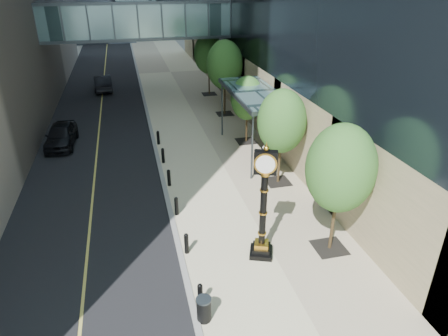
{
  "coord_description": "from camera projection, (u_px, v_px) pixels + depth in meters",
  "views": [
    {
      "loc": [
        -4.52,
        -9.99,
        11.24
      ],
      "look_at": [
        -0.34,
        6.86,
        2.7
      ],
      "focal_mm": 32.0,
      "sensor_mm": 36.0,
      "label": 1
    }
  ],
  "objects": [
    {
      "name": "ground",
      "position": [
        278.0,
        313.0,
        14.64
      ],
      "size": [
        320.0,
        320.0,
        0.0
      ],
      "primitive_type": "plane",
      "color": "gray",
      "rests_on": "ground"
    },
    {
      "name": "road",
      "position": [
        104.0,
        76.0,
        47.95
      ],
      "size": [
        8.0,
        180.0,
        0.02
      ],
      "primitive_type": "cube",
      "color": "black",
      "rests_on": "ground"
    },
    {
      "name": "sidewalk",
      "position": [
        171.0,
        72.0,
        49.67
      ],
      "size": [
        8.0,
        180.0,
        0.06
      ],
      "primitive_type": "cube",
      "color": "beige",
      "rests_on": "ground"
    },
    {
      "name": "curb",
      "position": [
        138.0,
        74.0,
        48.81
      ],
      "size": [
        0.25,
        180.0,
        0.07
      ],
      "primitive_type": "cube",
      "color": "gray",
      "rests_on": "ground"
    },
    {
      "name": "skywalk",
      "position": [
        137.0,
        17.0,
        34.97
      ],
      "size": [
        17.0,
        4.2,
        5.8
      ],
      "color": "slate",
      "rests_on": "ground"
    },
    {
      "name": "entrance_canopy",
      "position": [
        255.0,
        94.0,
        25.73
      ],
      "size": [
        3.0,
        8.0,
        4.38
      ],
      "color": "#383F44",
      "rests_on": "ground"
    },
    {
      "name": "bollard_row",
      "position": [
        173.0,
        192.0,
        21.67
      ],
      "size": [
        0.2,
        16.2,
        0.9
      ],
      "color": "black",
      "rests_on": "sidewalk"
    },
    {
      "name": "street_trees",
      "position": [
        245.0,
        87.0,
        28.07
      ],
      "size": [
        3.06,
        28.88,
        6.29
      ],
      "color": "black",
      "rests_on": "sidewalk"
    },
    {
      "name": "street_clock",
      "position": [
        263.0,
        211.0,
        16.59
      ],
      "size": [
        1.26,
        1.26,
        5.19
      ],
      "rotation": [
        0.0,
        0.0,
        -0.37
      ],
      "color": "black",
      "rests_on": "sidewalk"
    },
    {
      "name": "trash_bin",
      "position": [
        204.0,
        310.0,
        14.1
      ],
      "size": [
        0.55,
        0.55,
        0.9
      ],
      "primitive_type": "cylinder",
      "rotation": [
        0.0,
        0.0,
        -0.06
      ],
      "color": "black",
      "rests_on": "sidewalk"
    },
    {
      "name": "pedestrian",
      "position": [
        264.0,
        159.0,
        24.51
      ],
      "size": [
        0.72,
        0.55,
        1.75
      ],
      "primitive_type": "imported",
      "rotation": [
        0.0,
        0.0,
        3.36
      ],
      "color": "#AFACA0",
      "rests_on": "sidewalk"
    },
    {
      "name": "car_near",
      "position": [
        61.0,
        135.0,
        28.39
      ],
      "size": [
        2.12,
        4.73,
        1.58
      ],
      "primitive_type": "imported",
      "rotation": [
        0.0,
        0.0,
        -0.06
      ],
      "color": "black",
      "rests_on": "road"
    },
    {
      "name": "car_far",
      "position": [
        103.0,
        83.0,
        41.76
      ],
      "size": [
        2.07,
        4.9,
        1.57
      ],
      "primitive_type": "imported",
      "rotation": [
        0.0,
        0.0,
        3.23
      ],
      "color": "black",
      "rests_on": "road"
    }
  ]
}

